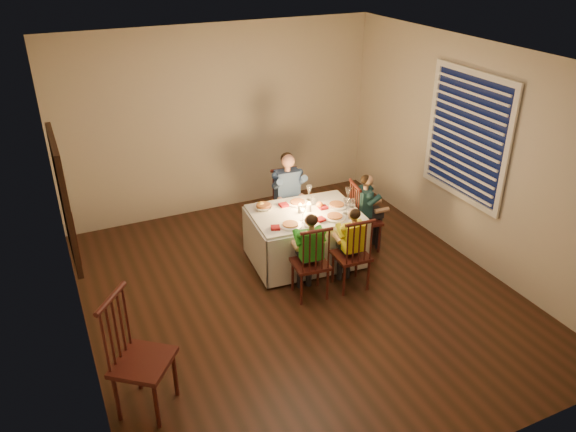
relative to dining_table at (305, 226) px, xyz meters
name	(u,v)px	position (x,y,z in m)	size (l,w,h in m)	color
ground	(299,294)	(-0.37, -0.61, -0.48)	(5.00, 5.00, 0.00)	black
wall_left	(68,234)	(-2.62, -0.61, 0.82)	(0.02, 5.00, 2.60)	#BBAFA0
wall_right	(472,155)	(1.88, -0.61, 0.82)	(0.02, 5.00, 2.60)	#BBAFA0
wall_back	(220,121)	(-0.37, 1.89, 0.82)	(4.50, 0.02, 2.60)	#BBAFA0
ceiling	(302,59)	(-0.37, -0.61, 2.12)	(5.00, 5.00, 0.00)	white
dining_table	(305,226)	(0.00, 0.00, 0.00)	(1.36, 1.03, 0.64)	silver
chair_adult	(288,235)	(0.09, 0.66, -0.48)	(0.38, 0.36, 0.91)	#3B1310
chair_near_left	(310,294)	(-0.27, -0.68, -0.48)	(0.38, 0.36, 0.91)	#3B1310
chair_near_right	(350,286)	(0.22, -0.72, -0.48)	(0.38, 0.36, 0.91)	#3B1310
chair_end	(363,247)	(0.83, -0.04, -0.48)	(0.38, 0.36, 0.91)	#3B1310
chair_extra	(150,406)	(-2.27, -1.57, -0.48)	(0.46, 0.44, 1.12)	#3B1310
adult	(288,235)	(0.09, 0.66, -0.48)	(0.41, 0.37, 1.16)	#2E4C74
child_green	(310,294)	(-0.27, -0.68, -0.48)	(0.32, 0.30, 1.02)	green
child_yellow	(350,286)	(0.22, -0.72, -0.48)	(0.31, 0.29, 1.00)	yellow
child_teal	(363,247)	(0.83, -0.04, -0.48)	(0.32, 0.30, 1.01)	#19393E
setting_adult	(298,203)	(0.02, 0.24, 0.20)	(0.26, 0.26, 0.02)	white
setting_green	(290,225)	(-0.31, -0.24, 0.20)	(0.26, 0.26, 0.02)	white
setting_yellow	(335,217)	(0.24, -0.28, 0.20)	(0.26, 0.26, 0.02)	white
setting_teal	(337,205)	(0.42, -0.02, 0.20)	(0.26, 0.26, 0.02)	white
candle_left	(300,209)	(-0.06, 0.01, 0.24)	(0.06, 0.06, 0.10)	white
candle_right	(309,208)	(0.05, 0.00, 0.24)	(0.06, 0.06, 0.10)	white
squash	(261,205)	(-0.44, 0.30, 0.24)	(0.09, 0.09, 0.09)	yellow
orange_fruit	(320,205)	(0.21, 0.03, 0.23)	(0.08, 0.08, 0.08)	orange
serving_bowl	(264,207)	(-0.42, 0.28, 0.22)	(0.22, 0.22, 0.05)	white
wall_mirror	(64,199)	(-2.59, -0.31, 1.02)	(0.06, 0.95, 1.15)	black
window_blinds	(466,137)	(1.83, -0.51, 1.02)	(0.07, 1.34, 1.54)	black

